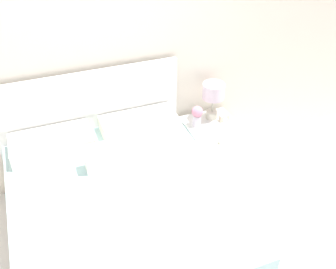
# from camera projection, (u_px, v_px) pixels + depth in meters

# --- Properties ---
(ground_plane) EXTENTS (12.00, 12.00, 0.00)m
(ground_plane) POSITION_uv_depth(u_px,v_px,m) (99.00, 173.00, 4.04)
(ground_plane) COLOR silver
(wall_back) EXTENTS (8.00, 0.06, 2.60)m
(wall_back) POSITION_uv_depth(u_px,v_px,m) (81.00, 53.00, 3.33)
(wall_back) COLOR silver
(wall_back) RESTS_ON ground_plane
(bed) EXTENTS (1.67, 1.92, 1.16)m
(bed) POSITION_uv_depth(u_px,v_px,m) (119.00, 211.00, 3.17)
(bed) COLOR beige
(bed) RESTS_ON ground_plane
(nightstand) EXTENTS (0.50, 0.44, 0.51)m
(nightstand) POSITION_uv_depth(u_px,v_px,m) (208.00, 143.00, 4.04)
(nightstand) COLOR white
(nightstand) RESTS_ON ground_plane
(table_lamp) EXTENTS (0.21, 0.21, 0.38)m
(table_lamp) POSITION_uv_depth(u_px,v_px,m) (213.00, 94.00, 3.80)
(table_lamp) COLOR beige
(table_lamp) RESTS_ON nightstand
(flower_vase) EXTENTS (0.11, 0.11, 0.21)m
(flower_vase) POSITION_uv_depth(u_px,v_px,m) (197.00, 115.00, 3.79)
(flower_vase) COLOR silver
(flower_vase) RESTS_ON nightstand
(alarm_clock) EXTENTS (0.09, 0.06, 0.07)m
(alarm_clock) POSITION_uv_depth(u_px,v_px,m) (224.00, 118.00, 3.90)
(alarm_clock) COLOR beige
(alarm_clock) RESTS_ON nightstand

